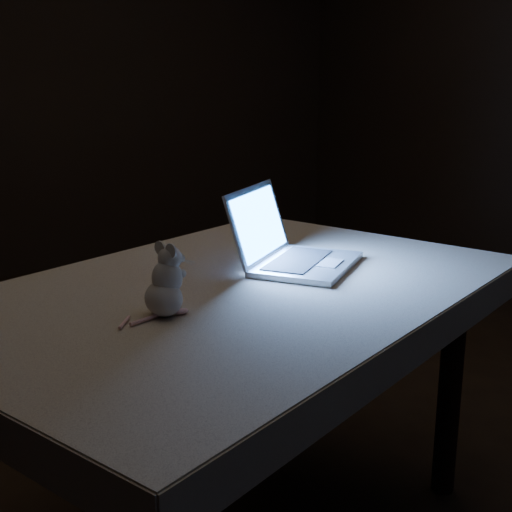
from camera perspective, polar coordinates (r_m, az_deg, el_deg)
floor at (r=2.54m, az=-1.44°, el=-14.58°), size 5.00×5.00×0.00m
back_wall at (r=4.54m, az=-18.65°, el=14.74°), size 4.50×0.04×2.60m
table at (r=1.85m, az=-1.68°, el=-13.60°), size 1.58×1.28×0.73m
tablecloth at (r=1.65m, az=-4.04°, el=-4.60°), size 1.73×1.48×0.09m
laptop at (r=1.84m, az=4.35°, el=2.35°), size 0.43×0.42×0.22m
plush_mouse at (r=1.48m, az=-7.76°, el=-2.01°), size 0.14×0.14×0.16m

